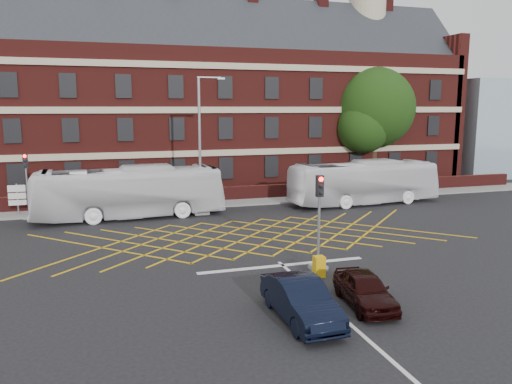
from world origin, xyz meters
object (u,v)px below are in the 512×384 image
object	(u,v)px
bus_right	(364,182)
deciduous_tree	(374,114)
bus_left	(130,192)
traffic_light_far	(28,192)
car_navy	(301,300)
utility_cabinet	(319,266)
traffic_light_near	(319,231)
car_maroon	(365,289)
street_lamp	(201,168)
direction_signs	(17,196)

from	to	relation	value
bus_right	deciduous_tree	distance (m)	10.36
bus_left	traffic_light_far	size ratio (longest dim) A/B	2.86
bus_left	car_navy	size ratio (longest dim) A/B	2.83
bus_right	bus_left	bearing A→B (deg)	85.53
utility_cabinet	traffic_light_near	bearing A→B (deg)	68.27
bus_left	car_navy	world-z (taller)	bus_left
car_maroon	deciduous_tree	size ratio (longest dim) A/B	0.34
bus_left	traffic_light_far	xyz separation A→B (m)	(-6.37, 1.66, 0.06)
bus_left	bus_right	bearing A→B (deg)	-93.10
car_navy	traffic_light_near	xyz separation A→B (m)	(2.77, 4.78, 1.05)
street_lamp	bus_left	bearing A→B (deg)	177.87
bus_left	car_maroon	distance (m)	19.28
bus_left	utility_cabinet	size ratio (longest dim) A/B	13.55
deciduous_tree	direction_signs	size ratio (longest dim) A/B	4.91
traffic_light_far	utility_cabinet	xyz separation A→B (m)	(13.52, -16.01, -1.31)
street_lamp	utility_cabinet	xyz separation A→B (m)	(2.40, -14.17, -2.74)
traffic_light_near	street_lamp	world-z (taller)	street_lamp
car_navy	street_lamp	bearing A→B (deg)	88.47
car_maroon	deciduous_tree	distance (m)	29.71
direction_signs	street_lamp	bearing A→B (deg)	-12.84
bus_left	traffic_light_far	bearing A→B (deg)	72.92
car_maroon	street_lamp	bearing A→B (deg)	105.67
direction_signs	traffic_light_far	bearing A→B (deg)	-48.36
car_navy	car_maroon	xyz separation A→B (m)	(2.72, 0.48, -0.08)
car_maroon	direction_signs	bearing A→B (deg)	132.66
car_navy	deciduous_tree	distance (m)	31.51
deciduous_tree	utility_cabinet	size ratio (longest dim) A/B	11.95
deciduous_tree	car_maroon	bearing A→B (deg)	-120.19
direction_signs	traffic_light_near	bearing A→B (deg)	-47.48
car_maroon	deciduous_tree	bearing A→B (deg)	66.72
car_navy	deciduous_tree	size ratio (longest dim) A/B	0.40
traffic_light_near	deciduous_tree	bearing A→B (deg)	55.04
street_lamp	utility_cabinet	bearing A→B (deg)	-80.39
car_maroon	deciduous_tree	xyz separation A→B (m)	(14.63, 25.15, 6.01)
car_navy	direction_signs	bearing A→B (deg)	118.29
car_maroon	traffic_light_near	size ratio (longest dim) A/B	0.86
bus_left	traffic_light_near	xyz separation A→B (m)	(7.51, -13.45, 0.06)
traffic_light_near	street_lamp	size ratio (longest dim) A/B	0.46
traffic_light_near	bus_right	bearing A→B (deg)	54.10
utility_cabinet	bus_right	bearing A→B (deg)	54.88
traffic_light_far	direction_signs	world-z (taller)	traffic_light_far
bus_left	deciduous_tree	xyz separation A→B (m)	(22.09, 7.40, 4.93)
bus_right	car_maroon	world-z (taller)	bus_right
bus_right	deciduous_tree	bearing A→B (deg)	-37.13
utility_cabinet	deciduous_tree	bearing A→B (deg)	55.52
car_maroon	traffic_light_far	world-z (taller)	traffic_light_far
direction_signs	bus_left	bearing A→B (deg)	-19.53
car_navy	deciduous_tree	world-z (taller)	deciduous_tree
traffic_light_far	car_navy	bearing A→B (deg)	-60.81
traffic_light_far	direction_signs	distance (m)	1.24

